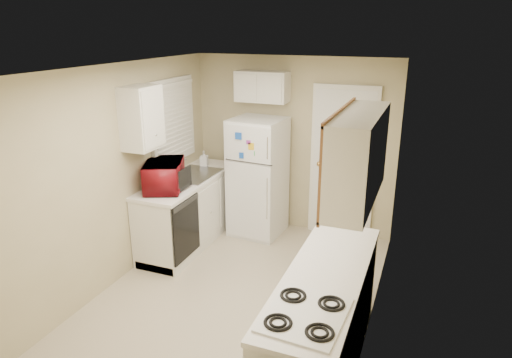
% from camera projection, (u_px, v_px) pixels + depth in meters
% --- Properties ---
extents(floor, '(3.80, 3.80, 0.00)m').
position_uv_depth(floor, '(239.00, 292.00, 4.99)').
color(floor, beige).
rests_on(floor, ground).
extents(ceiling, '(3.80, 3.80, 0.00)m').
position_uv_depth(ceiling, '(236.00, 67.00, 4.22)').
color(ceiling, white).
rests_on(ceiling, floor).
extents(wall_left, '(3.80, 3.80, 0.00)m').
position_uv_depth(wall_left, '(123.00, 173.00, 5.09)').
color(wall_left, tan).
rests_on(wall_left, floor).
extents(wall_right, '(3.80, 3.80, 0.00)m').
position_uv_depth(wall_right, '(380.00, 208.00, 4.12)').
color(wall_right, tan).
rests_on(wall_right, floor).
extents(wall_back, '(2.80, 2.80, 0.00)m').
position_uv_depth(wall_back, '(293.00, 145.00, 6.28)').
color(wall_back, tan).
rests_on(wall_back, floor).
extents(wall_front, '(2.80, 2.80, 0.00)m').
position_uv_depth(wall_front, '(120.00, 283.00, 2.93)').
color(wall_front, tan).
rests_on(wall_front, floor).
extents(left_counter, '(0.60, 1.80, 0.90)m').
position_uv_depth(left_counter, '(190.00, 210.00, 6.02)').
color(left_counter, silver).
rests_on(left_counter, floor).
extents(dishwasher, '(0.03, 0.58, 0.72)m').
position_uv_depth(dishwasher, '(186.00, 229.00, 5.38)').
color(dishwasher, black).
rests_on(dishwasher, floor).
extents(sink, '(0.54, 0.74, 0.16)m').
position_uv_depth(sink, '(194.00, 178.00, 6.02)').
color(sink, gray).
rests_on(sink, left_counter).
extents(microwave, '(0.70, 0.56, 0.41)m').
position_uv_depth(microwave, '(164.00, 177.00, 5.43)').
color(microwave, maroon).
rests_on(microwave, left_counter).
extents(soap_bottle, '(0.12, 0.12, 0.22)m').
position_uv_depth(soap_bottle, '(204.00, 159.00, 6.34)').
color(soap_bottle, white).
rests_on(soap_bottle, left_counter).
extents(window_blinds, '(0.10, 0.98, 1.08)m').
position_uv_depth(window_blinds, '(173.00, 121.00, 5.87)').
color(window_blinds, silver).
rests_on(window_blinds, wall_left).
extents(upper_cabinet_left, '(0.30, 0.45, 0.70)m').
position_uv_depth(upper_cabinet_left, '(142.00, 118.00, 5.04)').
color(upper_cabinet_left, silver).
rests_on(upper_cabinet_left, wall_left).
extents(refrigerator, '(0.72, 0.70, 1.61)m').
position_uv_depth(refrigerator, '(258.00, 177.00, 6.20)').
color(refrigerator, white).
rests_on(refrigerator, floor).
extents(cabinet_over_fridge, '(0.70, 0.30, 0.40)m').
position_uv_depth(cabinet_over_fridge, '(262.00, 87.00, 6.03)').
color(cabinet_over_fridge, silver).
rests_on(cabinet_over_fridge, wall_back).
extents(interior_door, '(0.86, 0.06, 2.08)m').
position_uv_depth(interior_door, '(342.00, 164.00, 6.06)').
color(interior_door, white).
rests_on(interior_door, floor).
extents(right_counter, '(0.60, 2.00, 0.90)m').
position_uv_depth(right_counter, '(322.00, 322.00, 3.76)').
color(right_counter, silver).
rests_on(right_counter, floor).
extents(upper_cabinet_right, '(0.30, 1.20, 0.70)m').
position_uv_depth(upper_cabinet_right, '(359.00, 157.00, 3.54)').
color(upper_cabinet_right, silver).
rests_on(upper_cabinet_right, wall_right).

